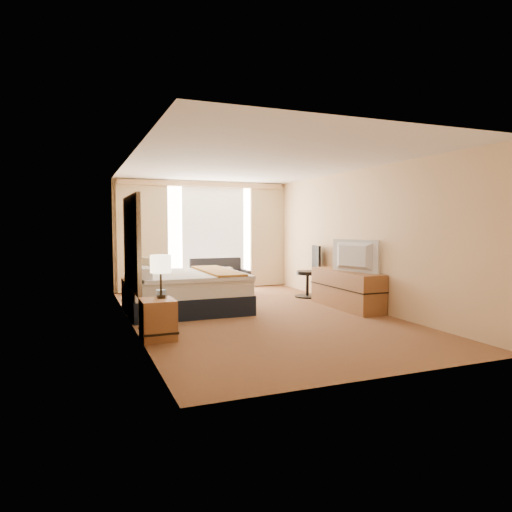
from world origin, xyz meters
name	(u,v)px	position (x,y,z in m)	size (l,w,h in m)	color
floor	(256,315)	(0.00, 0.00, 0.00)	(4.20, 7.00, 0.02)	#5A2119
ceiling	(256,164)	(0.00, 0.00, 2.60)	(4.20, 7.00, 0.02)	silver
wall_back	(203,235)	(0.00, 3.50, 1.30)	(4.20, 0.02, 2.60)	tan
wall_front	(385,251)	(0.00, -3.50, 1.30)	(4.20, 0.02, 2.60)	tan
wall_left	(130,242)	(-2.10, 0.00, 1.30)	(0.02, 7.00, 2.60)	tan
wall_right	(359,239)	(2.10, 0.00, 1.30)	(0.02, 7.00, 2.60)	tan
headboard	(132,243)	(-2.06, 0.20, 1.28)	(0.06, 1.85, 1.50)	black
nightstand_left	(158,319)	(-1.87, -1.05, 0.28)	(0.45, 0.52, 0.55)	brown
nightstand_right	(135,293)	(-1.87, 1.45, 0.28)	(0.45, 0.52, 0.55)	brown
media_dresser	(346,289)	(1.83, 0.00, 0.35)	(0.50, 1.80, 0.70)	brown
window	(213,235)	(0.25, 3.47, 1.32)	(2.30, 0.02, 2.30)	white
curtains	(204,231)	(0.00, 3.39, 1.41)	(4.12, 0.19, 2.56)	beige
bed	(185,291)	(-1.06, 0.85, 0.36)	(2.05, 1.87, 0.99)	black
loveseat	(219,282)	(0.09, 2.51, 0.27)	(1.29, 0.70, 0.80)	maroon
floor_lamp	(130,235)	(-1.73, 3.30, 1.34)	(0.24, 0.24, 1.90)	black
desk_chair	(310,274)	(1.81, 1.38, 0.50)	(0.54, 0.54, 1.11)	black
lamp_left	(161,265)	(-1.81, -0.98, 1.02)	(0.29, 0.29, 0.60)	black
lamp_right	(133,257)	(-1.90, 1.43, 0.96)	(0.25, 0.25, 0.53)	black
tissue_box	(161,294)	(-1.80, -0.90, 0.60)	(0.12, 0.12, 0.11)	#95B5E6
telephone	(141,277)	(-1.75, 1.45, 0.59)	(0.19, 0.15, 0.07)	black
television	(352,256)	(1.78, -0.24, 1.00)	(1.03, 0.14, 0.59)	black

